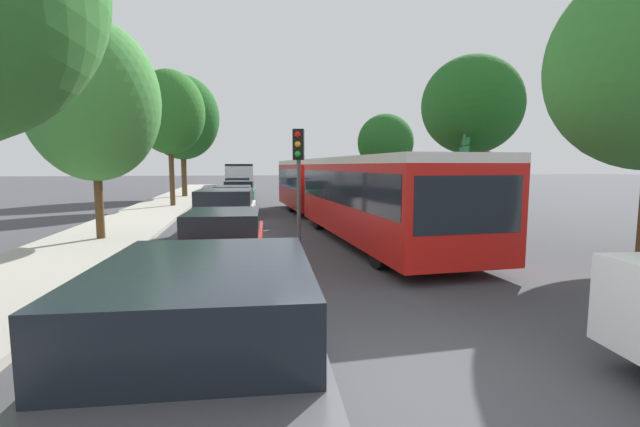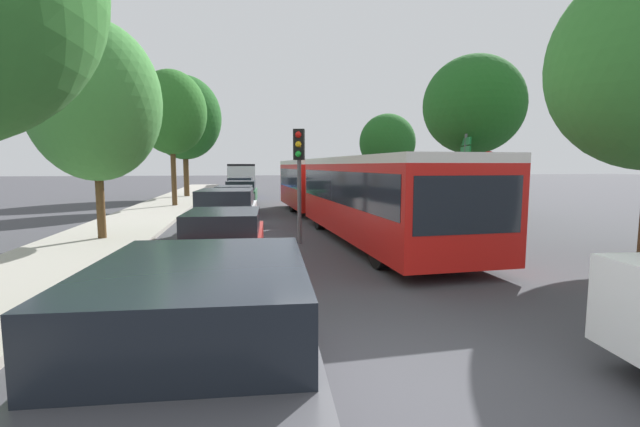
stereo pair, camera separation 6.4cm
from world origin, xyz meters
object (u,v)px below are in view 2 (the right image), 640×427
Objects in this scene: queued_car_green at (241,193)px; queued_car_black at (235,201)px; articulated_bus at (344,187)px; tree_right_far at (387,142)px; queued_car_graphite at (204,346)px; tree_right_mid at (474,108)px; queued_car_white at (226,212)px; city_bus_rear at (240,174)px; traffic_light at (299,160)px; queued_car_red at (224,241)px; direction_sign_post at (465,160)px; queued_car_blue at (240,188)px; tree_left_mid at (95,101)px; tree_left_distant at (184,118)px; tree_left_far at (172,114)px; no_entry_sign at (488,179)px.

queued_car_black is at bearing -179.46° from queued_car_green.
articulated_bus is 13.73m from tree_right_far.
queued_car_graphite is 17.60m from tree_right_mid.
city_bus_rear is at bearing 3.16° from queued_car_white.
queued_car_black is 1.22× the size of traffic_light.
queued_car_graphite is 9.32m from traffic_light.
traffic_light is 17.68m from tree_right_far.
city_bus_rear reaches higher than queued_car_red.
articulated_bus is 5.11m from direction_sign_post.
queued_car_graphite is 27.80m from queued_car_blue.
queued_car_green is at bearing 70.70° from tree_left_mid.
tree_right_far reaches higher than queued_car_white.
queued_car_red is (-4.28, -6.62, -0.81)m from articulated_bus.
tree_left_mid is 0.76× the size of tree_left_distant.
queued_car_white is 18.60m from tree_left_distant.
traffic_light is (2.00, -34.04, 1.06)m from city_bus_rear.
queued_car_blue is at bearing 2.90° from queued_car_red.
traffic_light is 0.58× the size of tree_right_far.
direction_sign_post is at bearing 131.14° from traffic_light.
tree_right_mid is at bearing -101.82° from queued_car_black.
tree_left_distant is at bearing 133.31° from tree_right_mid.
queued_car_white is 11.41m from tree_left_far.
queued_car_blue is 20.04m from no_entry_sign.
tree_right_mid is (8.24, 4.79, 2.33)m from traffic_light.
queued_car_blue is at bearing 77.00° from tree_left_mid.
city_bus_rear is 2.74× the size of queued_car_green.
tree_left_distant is (-5.67, 19.55, 3.21)m from traffic_light.
traffic_light is 0.39× the size of tree_left_distant.
tree_left_far is 1.28× the size of tree_right_far.
traffic_light is at bearing -170.91° from queued_car_blue.
articulated_bus is 3.88× the size of queued_car_graphite.
articulated_bus is at bearing -29.33° from queued_car_red.
queued_car_green reaches higher than queued_car_black.
queued_car_graphite is at bearing -21.26° from articulated_bus.
direction_sign_post is at bearing 166.66° from no_entry_sign.
tree_left_distant reaches higher than queued_car_blue.
queued_car_green is at bearing -32.68° from direction_sign_post.
city_bus_rear is 37.18m from queued_car_red.
queued_car_red is 0.94× the size of queued_car_green.
no_entry_sign reaches higher than queued_car_black.
queued_car_green is 0.49× the size of tree_left_distant.
queued_car_green is 5.76m from queued_car_blue.
queued_car_red is at bearing 4.27° from queued_car_graphite.
queued_car_black is 8.23m from tree_left_mid.
city_bus_rear is 22.57m from tree_left_far.
tree_right_mid is 10.89m from tree_right_far.
queued_car_graphite is 0.52× the size of tree_left_distant.
queued_car_black is 11.26m from queued_car_blue.
tree_left_mid is 1.13× the size of tree_right_far.
articulated_bus is at bearing -122.62° from no_entry_sign.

